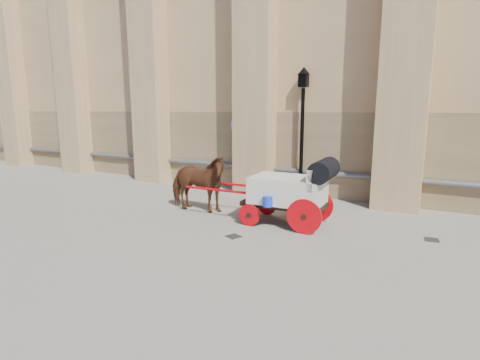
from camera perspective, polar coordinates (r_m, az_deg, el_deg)
The scene contains 6 objects.
ground at distance 10.74m, azimuth -1.78°, elevation -6.06°, with size 90.00×90.00×0.00m, color gray.
horse at distance 11.48m, azimuth -6.58°, elevation -0.47°, with size 0.95×2.09×1.77m, color brown.
carriage at distance 10.14m, azimuth 8.06°, elevation -1.36°, with size 4.27×1.56×1.85m.
street_lamp at distance 13.36m, azimuth 9.44°, elevation 7.65°, with size 0.42×0.42×4.52m.
drain_grate_near at distance 9.35m, azimuth -1.00°, elevation -8.58°, with size 0.32×0.32×0.01m, color black.
drain_grate_far at distance 10.23m, azimuth 27.18°, elevation -8.09°, with size 0.32×0.32×0.01m, color black.
Camera 1 is at (5.27, -8.82, 3.10)m, focal length 28.00 mm.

